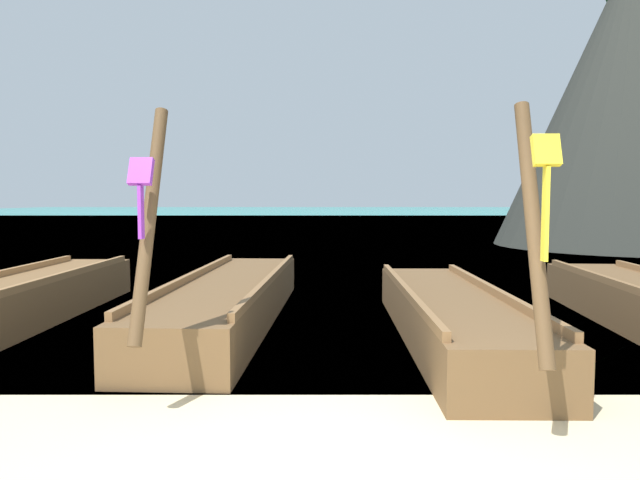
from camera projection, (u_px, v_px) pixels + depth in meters
name	position (u px, v px, depth m)	size (l,w,h in m)	color
sea_water	(318.00, 215.00, 65.28)	(120.00, 120.00, 0.00)	teal
longtail_boat_green_ribbon	(5.00, 306.00, 8.15)	(1.27, 7.19, 2.39)	brown
longtail_boat_violet_ribbon	(228.00, 300.00, 8.63)	(1.64, 7.16, 2.72)	brown
longtail_boat_yellow_ribbon	(447.00, 316.00, 7.54)	(1.29, 6.19, 2.66)	brown
karst_rock	(636.00, 99.00, 22.34)	(11.35, 10.06, 11.86)	#2D302B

